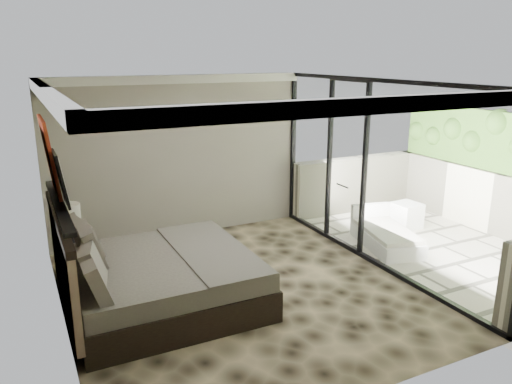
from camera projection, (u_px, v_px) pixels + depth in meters
name	position (u px, v px, depth m)	size (l,w,h in m)	color
floor	(240.00, 291.00, 6.83)	(5.00, 5.00, 0.00)	black
ceiling	(238.00, 83.00, 6.09)	(4.50, 5.00, 0.02)	silver
back_wall	(180.00, 158.00, 8.61)	(4.50, 0.02, 2.80)	gray
left_wall	(55.00, 216.00, 5.51)	(0.02, 5.00, 2.80)	gray
glass_wall	(377.00, 175.00, 7.42)	(0.08, 5.00, 2.80)	white
terrace_slab	(442.00, 249.00, 8.45)	(3.00, 5.00, 0.12)	beige
parapet_far	(501.00, 205.00, 8.86)	(0.30, 5.00, 1.10)	beige
foliage_hedge	(509.00, 143.00, 8.56)	(0.36, 4.60, 1.10)	#437323
picture_ledge	(59.00, 205.00, 5.59)	(0.12, 2.20, 0.05)	black
bed	(155.00, 278.00, 6.34)	(2.36, 2.28, 1.31)	black
nightstand	(75.00, 259.00, 7.23)	(0.52, 0.52, 0.52)	black
table_lamp	(69.00, 218.00, 7.04)	(0.32, 0.32, 0.58)	black
abstract_canvas	(49.00, 156.00, 5.86)	(0.04, 0.90, 0.90)	#A0220D
framed_print	(61.00, 179.00, 5.42)	(0.03, 0.50, 0.60)	black
ottoman	(406.00, 215.00, 9.30)	(0.46, 0.46, 0.46)	white
lounger	(385.00, 236.00, 8.41)	(1.02, 1.55, 0.56)	white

